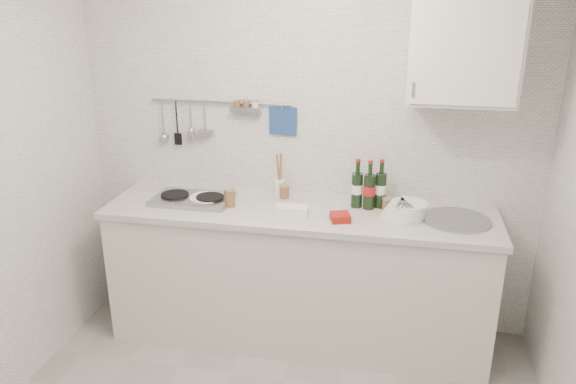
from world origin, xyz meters
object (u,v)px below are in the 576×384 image
(plate_stack_sink, at_px, (406,210))
(wine_bottles, at_px, (369,184))
(utensil_crock, at_px, (279,185))
(wall_cabinet, at_px, (464,40))
(plate_stack_hob, at_px, (206,199))

(plate_stack_sink, relative_size, wine_bottles, 0.90)
(plate_stack_sink, bearing_deg, utensil_crock, 164.63)
(wall_cabinet, relative_size, plate_stack_sink, 2.52)
(wine_bottles, bearing_deg, plate_stack_hob, -173.88)
(wall_cabinet, relative_size, plate_stack_hob, 2.87)
(wine_bottles, distance_m, utensil_crock, 0.61)
(plate_stack_hob, bearing_deg, wine_bottles, 6.12)
(plate_stack_hob, relative_size, plate_stack_sink, 0.88)
(utensil_crock, bearing_deg, wall_cabinet, -5.51)
(plate_stack_hob, height_order, plate_stack_sink, plate_stack_sink)
(wall_cabinet, height_order, wine_bottles, wall_cabinet)
(plate_stack_hob, height_order, wine_bottles, wine_bottles)
(wine_bottles, height_order, utensil_crock, wine_bottles)
(wall_cabinet, distance_m, utensil_crock, 1.44)
(plate_stack_sink, bearing_deg, plate_stack_hob, 179.51)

